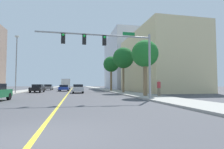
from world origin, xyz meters
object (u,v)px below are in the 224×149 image
at_px(car_silver, 78,88).
at_px(palm_near, 145,54).
at_px(pedestrian, 159,88).
at_px(car_blue, 64,88).
at_px(car_black, 37,88).
at_px(car_white, 77,88).
at_px(palm_far, 111,65).
at_px(delivery_truck, 66,84).
at_px(traffic_signal_mast, 113,48).
at_px(street_lamp, 16,61).
at_px(car_gray, 48,87).
at_px(palm_mid, 123,58).

bearing_deg(car_silver, palm_near, -57.08).
bearing_deg(pedestrian, car_blue, -65.43).
bearing_deg(car_black, car_white, -133.13).
relative_size(palm_far, delivery_truck, 0.93).
bearing_deg(car_black, traffic_signal_mast, 119.56).
height_order(street_lamp, car_black, street_lamp).
relative_size(traffic_signal_mast, car_blue, 2.32).
xyz_separation_m(car_white, delivery_truck, (-3.09, 14.32, 0.90)).
bearing_deg(car_gray, palm_near, 116.76).
height_order(car_gray, car_black, car_black).
distance_m(palm_mid, car_black, 15.81).
bearing_deg(car_black, car_gray, -87.93).
xyz_separation_m(palm_near, car_blue, (-9.80, 19.66, -4.05)).
xyz_separation_m(car_blue, delivery_truck, (-0.37, 16.02, 0.90)).
distance_m(car_gray, car_black, 13.06).
bearing_deg(palm_far, street_lamp, -154.89).
xyz_separation_m(car_gray, pedestrian, (15.43, -27.95, 0.30)).
bearing_deg(car_gray, street_lamp, 82.43).
height_order(palm_near, delivery_truck, palm_near).
height_order(car_black, delivery_truck, delivery_truck).
relative_size(car_white, car_gray, 1.04).
bearing_deg(traffic_signal_mast, street_lamp, 130.06).
height_order(palm_near, palm_mid, palm_mid).
height_order(palm_far, car_silver, palm_far).
xyz_separation_m(car_white, car_gray, (-6.92, 6.18, 0.02)).
distance_m(palm_mid, palm_far, 8.91).
xyz_separation_m(palm_mid, car_blue, (-9.78, 10.76, -4.91)).
bearing_deg(traffic_signal_mast, car_blue, 102.84).
height_order(traffic_signal_mast, palm_far, palm_far).
bearing_deg(street_lamp, car_black, 61.67).
distance_m(car_gray, car_blue, 8.93).
distance_m(palm_near, car_gray, 31.16).
bearing_deg(car_blue, delivery_truck, 92.24).
distance_m(palm_far, car_gray, 17.57).
bearing_deg(car_gray, car_silver, 112.62).
bearing_deg(car_silver, street_lamp, -174.71).
bearing_deg(palm_near, street_lamp, 147.61).
relative_size(palm_near, delivery_truck, 0.81).
bearing_deg(car_black, car_blue, -126.99).
height_order(car_gray, car_blue, car_gray).
relative_size(street_lamp, palm_far, 1.21).
height_order(traffic_signal_mast, street_lamp, street_lamp).
bearing_deg(traffic_signal_mast, car_silver, 100.03).
xyz_separation_m(palm_far, car_blue, (-9.59, 1.85, -4.87)).
bearing_deg(car_white, delivery_truck, 103.61).
bearing_deg(palm_mid, street_lamp, 175.08).
distance_m(car_white, delivery_truck, 14.68).
bearing_deg(palm_near, delivery_truck, 105.92).
distance_m(street_lamp, car_blue, 12.10).
xyz_separation_m(traffic_signal_mast, car_white, (-2.61, 25.05, -3.84)).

